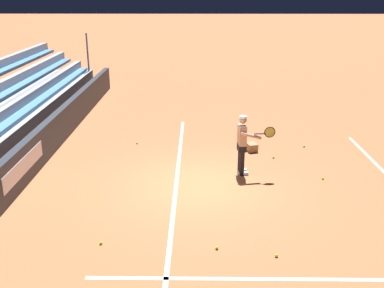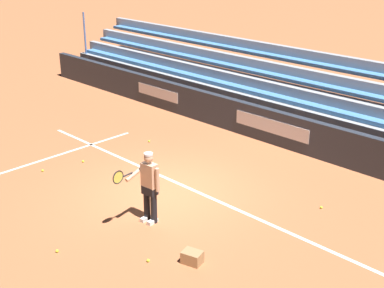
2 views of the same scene
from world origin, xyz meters
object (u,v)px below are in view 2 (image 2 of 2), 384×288
object	(u,v)px
ball_box_cardboard	(192,257)
tennis_ball_stray_back	(149,141)
tennis_ball_near_player	(43,170)
tennis_ball_on_baseline	(148,260)
tennis_ball_by_box	(321,207)
tennis_ball_far_right	(83,161)
tennis_ball_toward_net	(57,251)
tennis_player	(149,187)

from	to	relation	value
ball_box_cardboard	tennis_ball_stray_back	bearing A→B (deg)	-33.67
tennis_ball_near_player	tennis_ball_on_baseline	world-z (taller)	same
tennis_ball_near_player	tennis_ball_stray_back	distance (m)	3.62
ball_box_cardboard	tennis_ball_by_box	world-z (taller)	ball_box_cardboard
tennis_ball_far_right	tennis_ball_stray_back	size ratio (longest dim) A/B	1.00
ball_box_cardboard	tennis_ball_by_box	distance (m)	3.89
tennis_ball_by_box	tennis_ball_far_right	bearing A→B (deg)	20.83
tennis_ball_by_box	tennis_ball_toward_net	bearing A→B (deg)	62.37
ball_box_cardboard	tennis_ball_toward_net	bearing A→B (deg)	37.14
tennis_ball_on_baseline	tennis_player	bearing A→B (deg)	-42.27
tennis_player	tennis_ball_by_box	distance (m)	4.27
tennis_ball_by_box	tennis_ball_stray_back	world-z (taller)	same
tennis_ball_far_right	tennis_ball_stray_back	world-z (taller)	same
tennis_ball_by_box	tennis_ball_stray_back	distance (m)	6.32
tennis_ball_far_right	tennis_ball_stray_back	xyz separation A→B (m)	(-0.16, -2.42, 0.00)
tennis_ball_far_right	tennis_ball_by_box	size ratio (longest dim) A/B	1.00
tennis_ball_far_right	ball_box_cardboard	bearing A→B (deg)	166.77
tennis_ball_toward_net	tennis_ball_by_box	size ratio (longest dim) A/B	1.00
tennis_ball_toward_net	tennis_ball_stray_back	bearing A→B (deg)	-58.37
tennis_ball_near_player	tennis_ball_stray_back	bearing A→B (deg)	-96.75
tennis_ball_far_right	tennis_ball_by_box	distance (m)	6.93
tennis_ball_toward_net	tennis_ball_by_box	distance (m)	6.29
tennis_ball_far_right	tennis_ball_stray_back	distance (m)	2.42
tennis_player	ball_box_cardboard	world-z (taller)	tennis_player
tennis_ball_by_box	tennis_ball_stray_back	size ratio (longest dim) A/B	1.00
tennis_ball_near_player	tennis_ball_on_baseline	size ratio (longest dim) A/B	1.00
tennis_ball_far_right	tennis_ball_near_player	bearing A→B (deg)	77.22
tennis_player	tennis_ball_toward_net	world-z (taller)	tennis_player
tennis_ball_near_player	tennis_ball_by_box	distance (m)	7.66
tennis_player	tennis_ball_stray_back	size ratio (longest dim) A/B	25.98
tennis_ball_far_right	tennis_ball_toward_net	xyz separation A→B (m)	(-3.56, 3.11, 0.00)
tennis_ball_far_right	tennis_ball_by_box	xyz separation A→B (m)	(-6.48, -2.46, 0.00)
ball_box_cardboard	tennis_ball_far_right	distance (m)	6.01
ball_box_cardboard	tennis_ball_on_baseline	xyz separation A→B (m)	(0.66, 0.61, -0.10)
tennis_ball_near_player	tennis_ball_by_box	world-z (taller)	same
tennis_ball_far_right	tennis_player	bearing A→B (deg)	167.54
tennis_player	tennis_ball_toward_net	size ratio (longest dim) A/B	25.98
tennis_ball_far_right	tennis_ball_on_baseline	distance (m)	5.55
tennis_ball_toward_net	tennis_ball_far_right	bearing A→B (deg)	-41.12
ball_box_cardboard	tennis_ball_near_player	distance (m)	6.12
ball_box_cardboard	tennis_ball_far_right	xyz separation A→B (m)	(5.85, -1.37, -0.10)
ball_box_cardboard	tennis_ball_far_right	size ratio (longest dim) A/B	6.06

